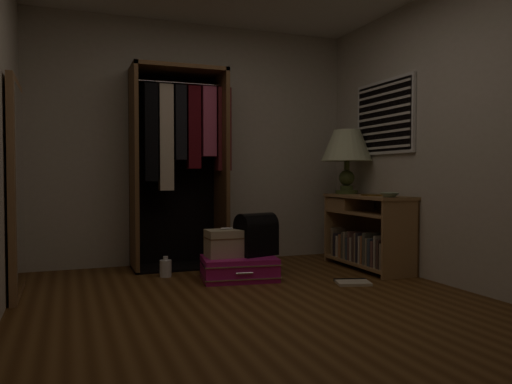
# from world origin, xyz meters

# --- Properties ---
(ground) EXTENTS (4.00, 4.00, 0.00)m
(ground) POSITION_xyz_m (0.00, 0.00, 0.00)
(ground) COLOR #583619
(ground) RESTS_ON ground
(room_walls) EXTENTS (3.52, 4.02, 2.60)m
(room_walls) POSITION_xyz_m (0.08, 0.04, 1.50)
(room_walls) COLOR beige
(room_walls) RESTS_ON ground
(console_bookshelf) EXTENTS (0.42, 1.12, 0.75)m
(console_bookshelf) POSITION_xyz_m (1.54, 1.04, 0.39)
(console_bookshelf) COLOR #9D764C
(console_bookshelf) RESTS_ON ground
(open_wardrobe) EXTENTS (1.01, 0.50, 2.05)m
(open_wardrobe) POSITION_xyz_m (-0.22, 1.77, 1.22)
(open_wardrobe) COLOR brown
(open_wardrobe) RESTS_ON ground
(floor_mirror) EXTENTS (0.06, 0.80, 1.70)m
(floor_mirror) POSITION_xyz_m (-1.70, 1.00, 0.85)
(floor_mirror) COLOR #9D724C
(floor_mirror) RESTS_ON ground
(pink_suitcase) EXTENTS (0.74, 0.58, 0.21)m
(pink_suitcase) POSITION_xyz_m (0.13, 0.95, 0.10)
(pink_suitcase) COLOR #C2177B
(pink_suitcase) RESTS_ON ground
(train_case) EXTENTS (0.37, 0.26, 0.27)m
(train_case) POSITION_xyz_m (0.03, 1.00, 0.33)
(train_case) COLOR #BAAE8E
(train_case) RESTS_ON pink_suitcase
(black_bag) EXTENTS (0.41, 0.33, 0.39)m
(black_bag) POSITION_xyz_m (0.32, 0.99, 0.41)
(black_bag) COLOR black
(black_bag) RESTS_ON pink_suitcase
(table_lamp) EXTENTS (0.68, 0.68, 0.70)m
(table_lamp) POSITION_xyz_m (1.54, 1.42, 1.26)
(table_lamp) COLOR #3C4D25
(table_lamp) RESTS_ON console_bookshelf
(brass_tray) EXTENTS (0.33, 0.33, 0.01)m
(brass_tray) POSITION_xyz_m (1.54, 0.89, 0.76)
(brass_tray) COLOR #A6843F
(brass_tray) RESTS_ON console_bookshelf
(ceramic_bowl) EXTENTS (0.22, 0.22, 0.04)m
(ceramic_bowl) POSITION_xyz_m (1.49, 0.57, 0.77)
(ceramic_bowl) COLOR #98B698
(ceramic_bowl) RESTS_ON console_bookshelf
(white_jug) EXTENTS (0.13, 0.13, 0.19)m
(white_jug) POSITION_xyz_m (-0.47, 1.31, 0.08)
(white_jug) COLOR silver
(white_jug) RESTS_ON ground
(floor_book) EXTENTS (0.34, 0.30, 0.03)m
(floor_book) POSITION_xyz_m (1.02, 0.44, 0.01)
(floor_book) COLOR beige
(floor_book) RESTS_ON ground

